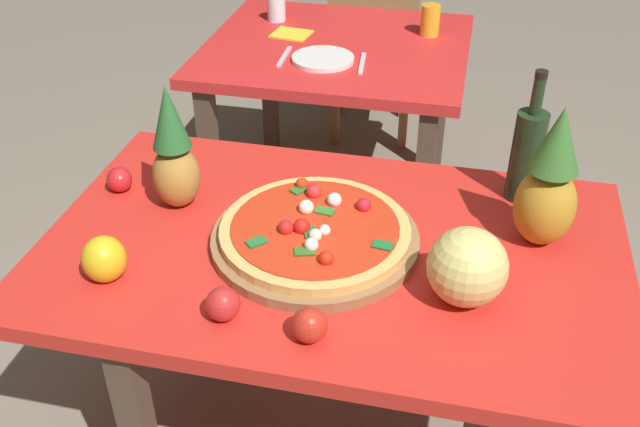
% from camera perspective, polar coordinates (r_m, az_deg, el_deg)
% --- Properties ---
extents(display_table, '(1.32, 0.82, 0.73)m').
position_cam_1_polar(display_table, '(1.68, 0.98, -4.82)').
color(display_table, brown).
rests_on(display_table, ground_plane).
extents(background_table, '(0.96, 0.87, 0.73)m').
position_cam_1_polar(background_table, '(2.75, 1.32, 11.41)').
color(background_table, brown).
rests_on(background_table, ground_plane).
extents(dining_chair, '(0.44, 0.44, 0.85)m').
position_cam_1_polar(dining_chair, '(3.40, 4.24, 13.41)').
color(dining_chair, olive).
rests_on(dining_chair, ground_plane).
extents(pizza_board, '(0.47, 0.47, 0.02)m').
position_cam_1_polar(pizza_board, '(1.61, -0.39, -2.08)').
color(pizza_board, olive).
rests_on(pizza_board, display_table).
extents(pizza, '(0.43, 0.43, 0.05)m').
position_cam_1_polar(pizza, '(1.60, -0.39, -1.26)').
color(pizza, '#E8B35F').
rests_on(pizza, pizza_board).
extents(wine_bottle, '(0.08, 0.08, 0.34)m').
position_cam_1_polar(wine_bottle, '(1.79, 16.21, 4.67)').
color(wine_bottle, '#1F331D').
rests_on(wine_bottle, display_table).
extents(pineapple_left, '(0.14, 0.14, 0.34)m').
position_cam_1_polar(pineapple_left, '(1.63, 17.85, 2.23)').
color(pineapple_left, '#BA8B27').
rests_on(pineapple_left, display_table).
extents(pineapple_right, '(0.11, 0.11, 0.32)m').
position_cam_1_polar(pineapple_right, '(1.72, -11.62, 4.67)').
color(pineapple_right, '#B18237').
rests_on(pineapple_right, display_table).
extents(melon, '(0.16, 0.16, 0.16)m').
position_cam_1_polar(melon, '(1.45, 11.69, -4.20)').
color(melon, '#DED376').
rests_on(melon, display_table).
extents(bell_pepper, '(0.09, 0.09, 0.10)m').
position_cam_1_polar(bell_pepper, '(1.57, -16.88, -3.50)').
color(bell_pepper, gold).
rests_on(bell_pepper, display_table).
extents(tomato_at_corner, '(0.07, 0.07, 0.07)m').
position_cam_1_polar(tomato_at_corner, '(1.37, -0.85, -8.90)').
color(tomato_at_corner, red).
rests_on(tomato_at_corner, display_table).
extents(tomato_near_board, '(0.07, 0.07, 0.07)m').
position_cam_1_polar(tomato_near_board, '(1.42, -7.78, -7.18)').
color(tomato_near_board, red).
rests_on(tomato_near_board, display_table).
extents(tomato_beside_pepper, '(0.06, 0.06, 0.06)m').
position_cam_1_polar(tomato_beside_pepper, '(1.86, -15.74, 2.64)').
color(tomato_beside_pepper, red).
rests_on(tomato_beside_pepper, display_table).
extents(drinking_glass_juice, '(0.07, 0.07, 0.11)m').
position_cam_1_polar(drinking_glass_juice, '(2.81, 8.81, 15.03)').
color(drinking_glass_juice, gold).
rests_on(drinking_glass_juice, background_table).
extents(drinking_glass_water, '(0.07, 0.07, 0.09)m').
position_cam_1_polar(drinking_glass_water, '(2.94, -3.51, 16.00)').
color(drinking_glass_water, silver).
rests_on(drinking_glass_water, background_table).
extents(dinner_plate, '(0.22, 0.22, 0.02)m').
position_cam_1_polar(dinner_plate, '(2.56, 0.23, 12.27)').
color(dinner_plate, white).
rests_on(dinner_plate, background_table).
extents(fork_utensil, '(0.02, 0.18, 0.01)m').
position_cam_1_polar(fork_utensil, '(2.59, -2.86, 12.43)').
color(fork_utensil, silver).
rests_on(fork_utensil, background_table).
extents(knife_utensil, '(0.03, 0.18, 0.01)m').
position_cam_1_polar(knife_utensil, '(2.53, 3.39, 11.90)').
color(knife_utensil, silver).
rests_on(knife_utensil, background_table).
extents(napkin_folded, '(0.16, 0.14, 0.01)m').
position_cam_1_polar(napkin_folded, '(2.80, -2.30, 14.15)').
color(napkin_folded, yellow).
rests_on(napkin_folded, background_table).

